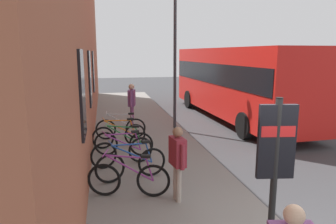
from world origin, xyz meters
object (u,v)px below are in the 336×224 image
(bicycle_nearest_sign, at_px, (129,179))
(transit_info_sign, at_px, (276,152))
(city_bus, at_px, (235,79))
(bicycle_end_of_row, at_px, (120,135))
(pedestrian_near_bus, at_px, (132,101))
(pedestrian_by_facade, at_px, (177,156))
(bicycle_mid_rack, at_px, (123,151))
(bicycle_beside_lamp, at_px, (124,143))
(bicycle_by_door, at_px, (132,164))
(bicycle_far_end, at_px, (121,128))
(street_lamp, at_px, (175,46))

(bicycle_nearest_sign, bearing_deg, transit_info_sign, -139.36)
(city_bus, bearing_deg, transit_info_sign, 159.31)
(bicycle_end_of_row, height_order, pedestrian_near_bus, pedestrian_near_bus)
(bicycle_nearest_sign, height_order, pedestrian_by_facade, pedestrian_by_facade)
(bicycle_mid_rack, bearing_deg, bicycle_end_of_row, 0.06)
(bicycle_end_of_row, height_order, transit_info_sign, transit_info_sign)
(pedestrian_near_bus, bearing_deg, bicycle_beside_lamp, 170.93)
(bicycle_by_door, distance_m, bicycle_far_end, 3.67)
(bicycle_end_of_row, bearing_deg, transit_info_sign, -161.43)
(bicycle_end_of_row, xyz_separation_m, pedestrian_near_bus, (2.76, -0.66, 0.69))
(street_lamp, bearing_deg, pedestrian_near_bus, 72.12)
(bicycle_mid_rack, height_order, pedestrian_near_bus, pedestrian_near_bus)
(bicycle_nearest_sign, height_order, bicycle_by_door, same)
(city_bus, bearing_deg, bicycle_far_end, 117.40)
(bicycle_far_end, height_order, pedestrian_near_bus, pedestrian_near_bus)
(city_bus, bearing_deg, street_lamp, 116.30)
(transit_info_sign, height_order, street_lamp, street_lamp)
(bicycle_beside_lamp, distance_m, pedestrian_by_facade, 3.25)
(bicycle_by_door, height_order, pedestrian_near_bus, pedestrian_near_bus)
(bicycle_beside_lamp, relative_size, street_lamp, 0.31)
(bicycle_by_door, xyz_separation_m, pedestrian_by_facade, (-1.27, -0.82, 0.57))
(bicycle_far_end, distance_m, street_lamp, 3.88)
(bicycle_mid_rack, relative_size, city_bus, 0.16)
(bicycle_by_door, bearing_deg, transit_info_sign, -150.09)
(city_bus, bearing_deg, bicycle_nearest_sign, 142.81)
(city_bus, bearing_deg, pedestrian_by_facade, 149.10)
(bicycle_by_door, relative_size, bicycle_end_of_row, 0.99)
(bicycle_nearest_sign, xyz_separation_m, pedestrian_near_bus, (6.35, -0.65, 0.69))
(bicycle_nearest_sign, bearing_deg, pedestrian_by_facade, -111.83)
(bicycle_mid_rack, distance_m, city_bus, 8.04)
(bicycle_beside_lamp, distance_m, pedestrian_near_bus, 3.77)
(pedestrian_near_bus, bearing_deg, pedestrian_by_facade, -177.38)
(bicycle_end_of_row, xyz_separation_m, transit_info_sign, (-5.88, -1.98, 1.21))
(bicycle_nearest_sign, height_order, transit_info_sign, transit_info_sign)
(bicycle_nearest_sign, relative_size, pedestrian_near_bus, 0.98)
(city_bus, xyz_separation_m, street_lamp, (-1.63, 3.30, 1.50))
(bicycle_mid_rack, distance_m, pedestrian_near_bus, 4.56)
(bicycle_nearest_sign, bearing_deg, street_lamp, -21.97)
(bicycle_nearest_sign, relative_size, bicycle_beside_lamp, 1.00)
(bicycle_nearest_sign, height_order, street_lamp, street_lamp)
(bicycle_by_door, bearing_deg, bicycle_far_end, 0.69)
(bicycle_end_of_row, bearing_deg, bicycle_nearest_sign, -179.89)
(bicycle_by_door, relative_size, city_bus, 0.16)
(bicycle_end_of_row, height_order, bicycle_far_end, same)
(transit_info_sign, height_order, pedestrian_by_facade, transit_info_sign)
(bicycle_nearest_sign, bearing_deg, city_bus, -37.19)
(bicycle_far_end, bearing_deg, bicycle_end_of_row, 173.95)
(bicycle_beside_lamp, distance_m, bicycle_far_end, 1.88)
(bicycle_beside_lamp, height_order, pedestrian_by_facade, pedestrian_by_facade)
(bicycle_nearest_sign, height_order, bicycle_mid_rack, same)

